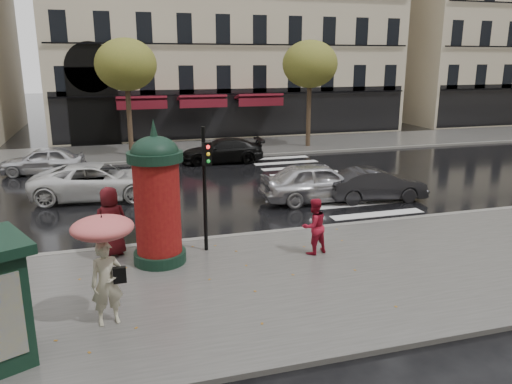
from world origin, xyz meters
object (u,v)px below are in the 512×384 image
object	(u,v)px
woman_red	(314,226)
car_far_silver	(43,161)
car_darkgrey	(376,185)
car_black	(222,151)
morris_column	(157,196)
woman_umbrella	(104,252)
traffic_light	(205,178)
car_white	(98,181)
man_burgundy	(111,222)
car_silver	(318,182)

from	to	relation	value
woman_red	car_far_silver	size ratio (longest dim) A/B	0.41
car_darkgrey	car_black	world-z (taller)	car_black
morris_column	car_black	world-z (taller)	morris_column
woman_umbrella	traffic_light	xyz separation A→B (m)	(2.76, 3.44, 0.59)
traffic_light	car_black	xyz separation A→B (m)	(3.39, 12.93, -1.64)
car_darkgrey	car_far_silver	bearing A→B (deg)	62.48
woman_umbrella	car_darkgrey	xyz separation A→B (m)	(10.34, 7.20, -1.06)
morris_column	car_white	xyz separation A→B (m)	(-1.64, 7.60, -1.27)
man_burgundy	car_silver	world-z (taller)	man_burgundy
woman_red	car_silver	size ratio (longest dim) A/B	0.35
man_burgundy	traffic_light	world-z (taller)	traffic_light
morris_column	car_far_silver	bearing A→B (deg)	108.11
traffic_light	car_black	bearing A→B (deg)	75.33
woman_umbrella	car_darkgrey	bearing A→B (deg)	34.85
woman_umbrella	woman_red	xyz separation A→B (m)	(5.62, 2.40, -0.78)
man_burgundy	morris_column	size ratio (longest dim) A/B	0.51
woman_umbrella	car_far_silver	size ratio (longest dim) A/B	0.61
man_burgundy	morris_column	bearing A→B (deg)	126.51
man_burgundy	car_white	xyz separation A→B (m)	(-0.41, 6.72, -0.39)
woman_red	car_white	world-z (taller)	woman_red
car_darkgrey	car_black	distance (m)	10.09
woman_umbrella	car_white	size ratio (longest dim) A/B	0.46
car_white	car_far_silver	world-z (taller)	car_white
woman_umbrella	morris_column	size ratio (longest dim) A/B	0.62
car_black	traffic_light	bearing A→B (deg)	-11.06
man_burgundy	car_black	size ratio (longest dim) A/B	0.44
woman_red	man_burgundy	distance (m)	5.69
car_darkgrey	car_white	bearing A→B (deg)	78.57
traffic_light	car_darkgrey	distance (m)	8.62
traffic_light	car_far_silver	bearing A→B (deg)	114.12
man_burgundy	car_silver	distance (m)	8.85
woman_umbrella	woman_red	distance (m)	6.16
car_silver	car_darkgrey	bearing A→B (deg)	-102.05
car_silver	car_white	xyz separation A→B (m)	(-8.36, 2.85, -0.06)
man_burgundy	car_darkgrey	distance (m)	10.74
morris_column	traffic_light	bearing A→B (deg)	16.88
traffic_light	car_silver	size ratio (longest dim) A/B	0.78
woman_umbrella	traffic_light	world-z (taller)	traffic_light
man_burgundy	car_white	size ratio (longest dim) A/B	0.38
traffic_light	car_far_silver	size ratio (longest dim) A/B	0.91
morris_column	car_black	size ratio (longest dim) A/B	0.87
man_burgundy	car_darkgrey	size ratio (longest dim) A/B	0.50
morris_column	car_white	bearing A→B (deg)	102.21
car_white	car_black	xyz separation A→B (m)	(6.42, 5.76, -0.07)
woman_umbrella	car_white	distance (m)	10.66
car_silver	car_white	size ratio (longest dim) A/B	0.89
woman_red	morris_column	distance (m)	4.43
car_silver	traffic_light	bearing A→B (deg)	130.99
car_white	car_far_silver	bearing A→B (deg)	33.28
woman_umbrella	car_white	bearing A→B (deg)	91.49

